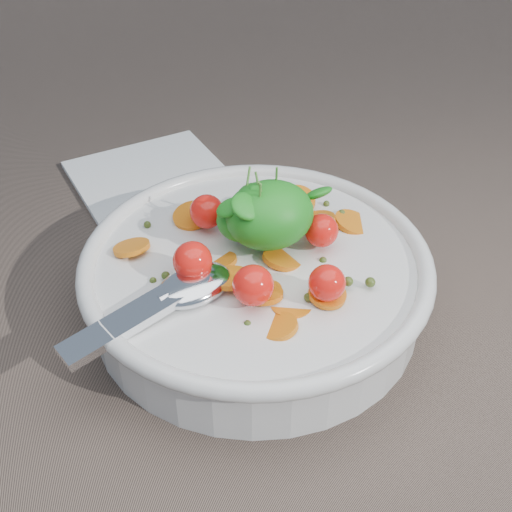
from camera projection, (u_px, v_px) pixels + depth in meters
name	position (u px, v px, depth m)	size (l,w,h in m)	color
ground	(234.00, 314.00, 0.60)	(6.00, 6.00, 0.00)	#786456
bowl	(256.00, 277.00, 0.58)	(0.34, 0.31, 0.13)	silver
napkin	(150.00, 175.00, 0.78)	(0.17, 0.15, 0.01)	white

